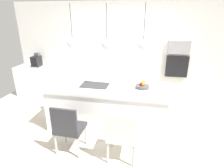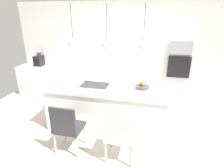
{
  "view_description": "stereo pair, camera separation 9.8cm",
  "coord_description": "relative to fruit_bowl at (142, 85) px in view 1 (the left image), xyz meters",
  "views": [
    {
      "loc": [
        0.74,
        -3.31,
        2.25
      ],
      "look_at": [
        0.1,
        0.0,
        0.97
      ],
      "focal_mm": 29.27,
      "sensor_mm": 36.0,
      "label": 1
    },
    {
      "loc": [
        0.84,
        -3.29,
        2.25
      ],
      "look_at": [
        0.1,
        0.0,
        0.97
      ],
      "focal_mm": 29.27,
      "sensor_mm": 36.0,
      "label": 2
    }
  ],
  "objects": [
    {
      "name": "coffee_machine",
      "position": [
        -3.04,
        1.25,
        0.05
      ],
      "size": [
        0.2,
        0.35,
        0.38
      ],
      "color": "black",
      "rests_on": "side_counter"
    },
    {
      "name": "chair_middle",
      "position": [
        -0.26,
        -0.94,
        -0.49
      ],
      "size": [
        0.47,
        0.46,
        0.89
      ],
      "color": "silver",
      "rests_on": "ground"
    },
    {
      "name": "back_wall",
      "position": [
        -0.69,
        1.62,
        0.32
      ],
      "size": [
        6.0,
        0.1,
        2.6
      ],
      "primitive_type": "cube",
      "color": "silver",
      "rests_on": "ground"
    },
    {
      "name": "microwave",
      "position": [
        0.83,
        1.55,
        0.51
      ],
      "size": [
        0.54,
        0.08,
        0.34
      ],
      "primitive_type": "cube",
      "color": "#9E9EA3",
      "rests_on": "back_wall"
    },
    {
      "name": "sink_basin",
      "position": [
        -0.95,
        -0.03,
        -0.06
      ],
      "size": [
        0.56,
        0.4,
        0.02
      ],
      "primitive_type": "cube",
      "color": "#2D2D30",
      "rests_on": "kitchen_island"
    },
    {
      "name": "side_counter",
      "position": [
        -3.09,
        1.25,
        -0.55
      ],
      "size": [
        1.1,
        0.6,
        0.86
      ],
      "primitive_type": "cube",
      "color": "white",
      "rests_on": "ground"
    },
    {
      "name": "oven",
      "position": [
        0.83,
        1.55,
        0.01
      ],
      "size": [
        0.56,
        0.08,
        0.56
      ],
      "primitive_type": "cube",
      "color": "black",
      "rests_on": "back_wall"
    },
    {
      "name": "pendant_light_right",
      "position": [
        -0.03,
        -0.03,
        0.77
      ],
      "size": [
        0.2,
        0.2,
        0.8
      ],
      "color": "silver"
    },
    {
      "name": "floor",
      "position": [
        -0.69,
        -0.03,
        -0.98
      ],
      "size": [
        6.6,
        6.6,
        0.0
      ],
      "primitive_type": "plane",
      "color": "beige",
      "rests_on": "ground"
    },
    {
      "name": "pendant_light_center",
      "position": [
        -0.69,
        -0.03,
        0.77
      ],
      "size": [
        0.2,
        0.2,
        0.8
      ],
      "color": "silver"
    },
    {
      "name": "pendant_light_left",
      "position": [
        -1.36,
        -0.03,
        0.77
      ],
      "size": [
        0.2,
        0.2,
        0.8
      ],
      "color": "silver"
    },
    {
      "name": "kitchen_island",
      "position": [
        -0.69,
        -0.03,
        -0.51
      ],
      "size": [
        2.41,
        0.94,
        0.92
      ],
      "color": "white",
      "rests_on": "ground"
    },
    {
      "name": "fruit_bowl",
      "position": [
        0.0,
        0.0,
        0.0
      ],
      "size": [
        0.26,
        0.27,
        0.16
      ],
      "color": "#4C4C51",
      "rests_on": "kitchen_island"
    },
    {
      "name": "chair_near",
      "position": [
        -1.16,
        -0.94,
        -0.48
      ],
      "size": [
        0.47,
        0.43,
        0.9
      ],
      "color": "#333338",
      "rests_on": "ground"
    },
    {
      "name": "faucet",
      "position": [
        -0.95,
        0.19,
        0.09
      ],
      "size": [
        0.02,
        0.17,
        0.22
      ],
      "color": "silver",
      "rests_on": "kitchen_island"
    }
  ]
}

